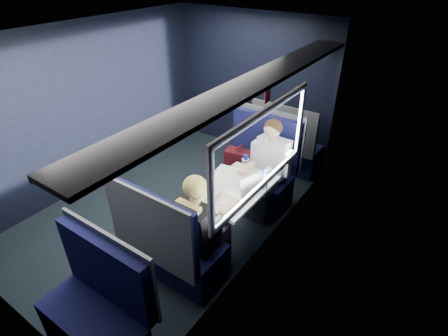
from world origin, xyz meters
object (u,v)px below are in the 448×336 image
Objects in this scene: seat_bay_far at (172,247)px; seat_row_back at (99,312)px; table at (234,193)px; seat_bay_near at (256,172)px; seat_row_front at (286,147)px; laptop at (246,188)px; bottle_small at (265,181)px; woman at (200,224)px; man at (268,164)px; cup at (268,173)px.

seat_bay_far is 1.09× the size of seat_row_back.
table is 0.79× the size of seat_bay_near.
seat_row_front and seat_row_back have the same top height.
seat_bay_near and seat_bay_far have the same top height.
laptop reaches higher than bottle_small.
woman is (0.25, 1.09, 0.32)m from seat_row_back.
seat_row_back is (0.00, -0.92, -0.00)m from seat_bay_far.
seat_bay_near is 2.67m from seat_row_back.
man is 0.32m from cup.
bottle_small is at bearing 57.77° from laptop.
seat_bay_near is 1.74m from seat_bay_far.
man reaches higher than seat_bay_near.
bottle_small is (0.48, 1.98, 0.43)m from seat_row_back.
woman is 1.13m from cup.
cup is (0.39, -1.38, 0.38)m from seat_row_front.
seat_bay_far is 0.95× the size of woman.
man reaches higher than table.
table is at bearing -148.70° from bottle_small.
seat_row_back is 2.98× the size of laptop.
seat_bay_near is 3.24× the size of laptop.
seat_bay_far is at bearing -106.78° from cup.
man is at bearing 98.51° from laptop.
seat_bay_near is at bearing 147.23° from man.
table is 0.39m from bottle_small.
cup is at bearing -74.27° from seat_row_front.
woman is at bearing -80.49° from seat_bay_near.
seat_row_front is 2.54m from woman.
seat_row_back is 0.88× the size of woman.
table is at bearing 95.45° from woman.
woman is at bearing -84.30° from seat_row_front.
seat_row_front is 1.17m from man.
woman is at bearing -90.00° from man.
seat_bay_far is 1.40m from cup.
bottle_small is (0.48, 1.06, 0.43)m from seat_bay_far.
seat_bay_far reaches higher than table.
seat_bay_near is 1.63m from woman.
seat_bay_far is 5.37× the size of bottle_small.
man is 0.58m from bottle_small.
seat_row_front is at bearing 89.14° from seat_bay_near.
seat_bay_far is (-0.18, -0.87, -0.25)m from table.
man is (0.25, 1.57, 0.30)m from seat_bay_far.
man is (0.26, -0.17, 0.29)m from seat_bay_near.
seat_bay_near is 0.94m from bottle_small.
seat_bay_far is at bearing -146.18° from woman.
man is at bearing 113.95° from bottle_small.
man and woman have the same top height.
woman is at bearing -84.55° from table.
woman is (0.00, -1.41, 0.01)m from man.
table is 0.23m from laptop.
woman reaches higher than seat_bay_far.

